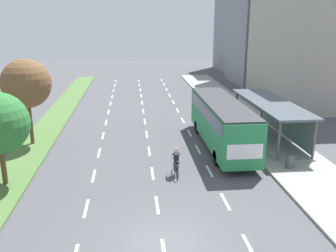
% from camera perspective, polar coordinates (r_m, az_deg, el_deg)
% --- Properties ---
extents(ground_plane, '(140.00, 140.00, 0.00)m').
position_cam_1_polar(ground_plane, '(15.86, -0.86, -17.82)').
color(ground_plane, '#4C4C51').
extents(median_strip, '(2.60, 52.00, 0.12)m').
position_cam_1_polar(median_strip, '(34.99, -17.45, 0.93)').
color(median_strip, '#4C7038').
rests_on(median_strip, ground).
extents(sidewalk_right, '(4.50, 52.00, 0.15)m').
position_cam_1_polar(sidewalk_right, '(35.76, 11.24, 1.73)').
color(sidewalk_right, gray).
rests_on(sidewalk_right, ground).
extents(lane_divider_left, '(0.14, 48.62, 0.01)m').
position_cam_1_polar(lane_divider_left, '(33.19, -9.71, 0.55)').
color(lane_divider_left, white).
rests_on(lane_divider_left, ground).
extents(lane_divider_center, '(0.14, 48.62, 0.01)m').
position_cam_1_polar(lane_divider_center, '(33.12, -3.66, 0.72)').
color(lane_divider_center, white).
rests_on(lane_divider_center, ground).
extents(lane_divider_right, '(0.14, 48.62, 0.01)m').
position_cam_1_polar(lane_divider_right, '(33.42, 2.35, 0.88)').
color(lane_divider_right, white).
rests_on(lane_divider_right, ground).
extents(bus_shelter, '(2.90, 10.46, 2.86)m').
position_cam_1_polar(bus_shelter, '(28.69, 16.17, 1.49)').
color(bus_shelter, gray).
rests_on(bus_shelter, sidewalk_right).
extents(bus, '(2.54, 11.29, 3.37)m').
position_cam_1_polar(bus, '(26.28, 8.41, 1.08)').
color(bus, '#28844C').
rests_on(bus, ground).
extents(cyclist, '(0.46, 1.82, 1.71)m').
position_cam_1_polar(cyclist, '(21.57, 1.30, -5.76)').
color(cyclist, black).
rests_on(cyclist, ground).
extents(median_tree_third, '(3.49, 3.49, 6.21)m').
position_cam_1_polar(median_tree_third, '(27.68, -21.39, 6.21)').
color(median_tree_third, brown).
rests_on(median_tree_third, median_strip).
extents(trash_bin, '(0.52, 0.52, 0.85)m').
position_cam_1_polar(trash_bin, '(23.56, 18.64, -5.26)').
color(trash_bin, '#4C4C51').
rests_on(trash_bin, sidewalk_right).
extents(building_near_right, '(8.80, 14.72, 15.96)m').
position_cam_1_polar(building_near_right, '(43.40, 21.40, 14.04)').
color(building_near_right, '#A39E93').
rests_on(building_near_right, ground).
extents(building_mid_right, '(9.78, 10.23, 17.18)m').
position_cam_1_polar(building_mid_right, '(55.29, 15.63, 15.44)').
color(building_mid_right, gray).
rests_on(building_mid_right, ground).
extents(building_far_right, '(7.51, 9.70, 16.68)m').
position_cam_1_polar(building_far_right, '(68.36, 11.36, 15.56)').
color(building_far_right, gray).
rests_on(building_far_right, ground).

